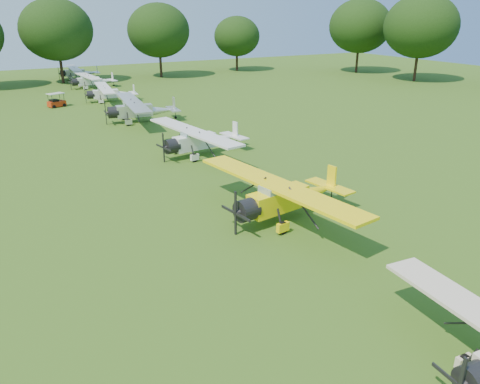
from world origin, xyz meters
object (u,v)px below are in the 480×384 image
(aircraft_2, at_px, (286,195))
(aircraft_6, at_px, (91,80))
(aircraft_5, at_px, (109,92))
(aircraft_4, at_px, (140,108))
(aircraft_3, at_px, (200,139))
(golf_cart, at_px, (56,102))
(aircraft_7, at_px, (78,72))

(aircraft_2, height_order, aircraft_6, aircraft_2)
(aircraft_5, bearing_deg, aircraft_4, -84.02)
(aircraft_5, height_order, aircraft_6, aircraft_6)
(aircraft_3, distance_m, aircraft_6, 39.85)
(aircraft_5, height_order, golf_cart, aircraft_5)
(aircraft_4, relative_size, aircraft_5, 1.18)
(aircraft_3, height_order, aircraft_7, aircraft_3)
(aircraft_3, bearing_deg, aircraft_7, 81.32)
(aircraft_6, distance_m, golf_cart, 14.88)
(aircraft_2, bearing_deg, aircraft_3, 77.55)
(aircraft_7, xyz_separation_m, golf_cart, (-7.13, -24.52, -0.68))
(aircraft_3, height_order, aircraft_6, aircraft_3)
(aircraft_7, bearing_deg, aircraft_5, -88.67)
(aircraft_2, bearing_deg, aircraft_7, 80.42)
(aircraft_5, bearing_deg, aircraft_3, -82.48)
(aircraft_3, xyz_separation_m, aircraft_4, (-0.66, 14.06, 0.06))
(aircraft_5, distance_m, aircraft_6, 12.58)
(aircraft_4, height_order, golf_cart, aircraft_4)
(aircraft_4, bearing_deg, aircraft_6, 95.34)
(aircraft_4, bearing_deg, golf_cart, 123.68)
(aircraft_3, distance_m, aircraft_4, 14.07)
(aircraft_4, distance_m, aircraft_5, 13.21)
(aircraft_4, xyz_separation_m, aircraft_5, (0.06, 13.21, -0.21))
(aircraft_3, bearing_deg, aircraft_2, -102.32)
(aircraft_2, xyz_separation_m, aircraft_7, (0.77, 64.91, -0.18))
(golf_cart, bearing_deg, aircraft_6, 41.46)
(aircraft_2, relative_size, aircraft_5, 1.18)
(aircraft_2, xyz_separation_m, aircraft_6, (0.65, 53.50, -0.17))
(aircraft_4, xyz_separation_m, aircraft_6, (0.46, 25.79, -0.16))
(aircraft_4, distance_m, aircraft_6, 25.79)
(aircraft_6, bearing_deg, aircraft_7, 84.96)
(aircraft_2, relative_size, aircraft_3, 1.05)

